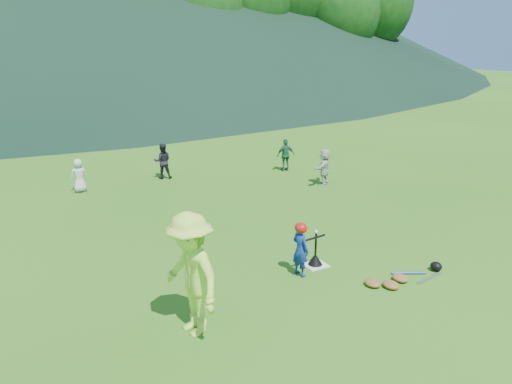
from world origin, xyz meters
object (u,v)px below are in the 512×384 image
(home_plate, at_px, (315,265))
(fielder_c, at_px, (286,155))
(adult_coach, at_px, (191,274))
(fielder_d, at_px, (324,167))
(batting_tee, at_px, (315,259))
(fielder_a, at_px, (79,176))
(fielder_b, at_px, (163,161))
(batter_child, at_px, (300,250))
(equipment_pile, at_px, (401,278))

(home_plate, xyz_separation_m, fielder_c, (3.55, 6.76, 0.55))
(adult_coach, xyz_separation_m, fielder_d, (6.79, 5.73, -0.42))
(fielder_d, xyz_separation_m, batting_tee, (-3.68, -4.69, -0.45))
(fielder_a, distance_m, fielder_c, 6.84)
(fielder_b, bearing_deg, adult_coach, 90.33)
(adult_coach, distance_m, fielder_b, 9.30)
(batter_child, xyz_separation_m, fielder_a, (-2.72, 7.86, -0.03))
(batting_tee, bearing_deg, fielder_b, 93.82)
(fielder_a, xyz_separation_m, fielder_c, (6.79, -0.90, 0.05))
(batting_tee, relative_size, equipment_pile, 0.38)
(fielder_d, bearing_deg, home_plate, 13.22)
(fielder_b, xyz_separation_m, fielder_c, (4.08, -1.13, -0.02))
(fielder_a, relative_size, fielder_c, 0.91)
(fielder_d, bearing_deg, fielder_a, -61.86)
(batter_child, height_order, fielder_d, fielder_d)
(adult_coach, bearing_deg, fielder_a, 172.06)
(batting_tee, bearing_deg, adult_coach, -161.57)
(adult_coach, height_order, batting_tee, adult_coach)
(adult_coach, distance_m, batting_tee, 3.39)
(adult_coach, height_order, fielder_c, adult_coach)
(home_plate, distance_m, fielder_c, 7.65)
(batting_tee, distance_m, equipment_pile, 1.72)
(home_plate, height_order, batter_child, batter_child)
(home_plate, relative_size, adult_coach, 0.23)
(fielder_b, distance_m, fielder_c, 4.23)
(equipment_pile, bearing_deg, home_plate, 126.59)
(fielder_d, distance_m, batting_tee, 5.98)
(batter_child, distance_m, batting_tee, 0.69)
(batter_child, xyz_separation_m, fielder_c, (4.07, 6.97, 0.03))
(fielder_a, height_order, fielder_c, fielder_c)
(fielder_a, bearing_deg, batting_tee, 111.44)
(fielder_a, relative_size, equipment_pile, 0.57)
(batter_child, xyz_separation_m, fielder_d, (4.20, 4.90, 0.05))
(adult_coach, bearing_deg, batting_tee, 99.67)
(home_plate, relative_size, equipment_pile, 0.25)
(adult_coach, distance_m, equipment_pile, 4.25)
(fielder_a, distance_m, equipment_pile, 10.00)
(home_plate, xyz_separation_m, fielder_b, (-0.53, 7.89, 0.58))
(fielder_d, relative_size, batting_tee, 1.71)
(adult_coach, height_order, equipment_pile, adult_coach)
(fielder_c, distance_m, fielder_d, 2.07)
(fielder_b, distance_m, batting_tee, 7.92)
(batting_tee, xyz_separation_m, equipment_pile, (1.02, -1.38, -0.06))
(batter_child, bearing_deg, fielder_b, -10.72)
(fielder_c, bearing_deg, fielder_b, -9.05)
(fielder_c, height_order, fielder_d, fielder_d)
(fielder_b, distance_m, fielder_d, 5.28)
(fielder_b, distance_m, equipment_pile, 9.41)
(home_plate, xyz_separation_m, batting_tee, (0.00, 0.00, 0.12))
(adult_coach, bearing_deg, fielder_b, 155.09)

